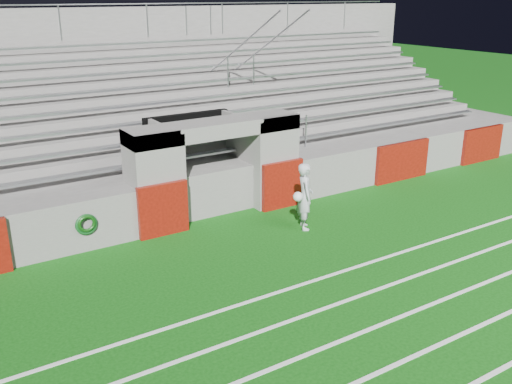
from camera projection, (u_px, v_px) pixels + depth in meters
ground at (291, 262)px, 12.89m from camera, size 90.00×90.00×0.00m
field_markings at (478, 381)px, 8.91m from camera, size 28.00×8.09×0.01m
stadium_structure at (151, 130)px, 18.75m from camera, size 26.00×8.48×5.42m
goalkeeper_with_ball at (305, 196)px, 14.44m from camera, size 0.79×0.75×1.74m
hose_coil at (86, 224)px, 13.11m from camera, size 0.52×0.14×0.52m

